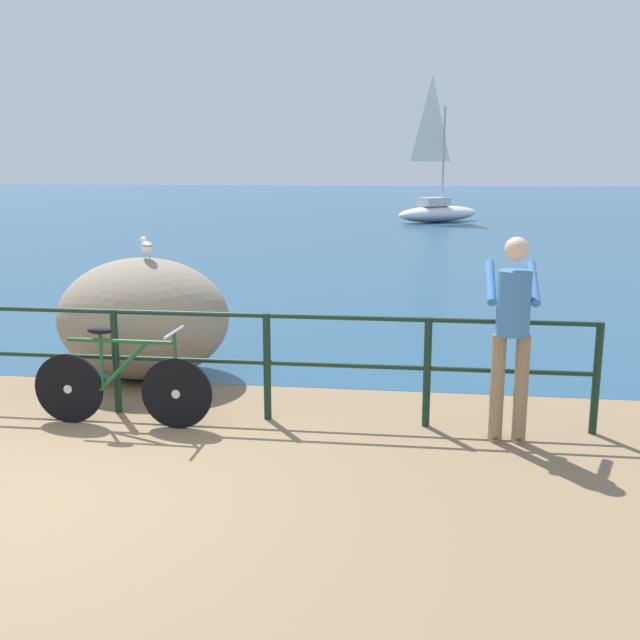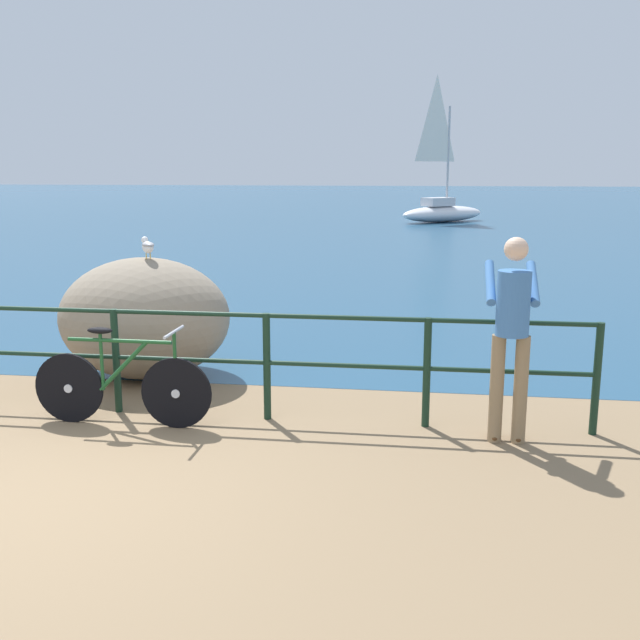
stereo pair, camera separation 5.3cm
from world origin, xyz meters
name	(u,v)px [view 2 (the right image)]	position (x,y,z in m)	size (l,w,h in m)	color
ground_plane	(337,240)	(0.00, 20.00, -0.05)	(120.00, 120.00, 0.10)	#846B4C
sea_surface	(383,201)	(0.00, 47.87, 0.00)	(120.00, 90.00, 0.01)	navy
promenade_railing	(115,348)	(0.00, 1.83, 0.64)	(8.97, 0.07, 1.02)	black
bicycle	(122,384)	(0.20, 1.48, 0.39)	(1.70, 0.48, 0.92)	black
person_at_railing	(512,330)	(3.66, 1.55, 0.99)	(0.45, 0.64, 1.78)	#8C7251
breakwater_boulder_main	(145,318)	(-0.18, 3.06, 0.68)	(1.92, 1.64, 1.36)	gray
seagull	(148,246)	(-0.08, 3.00, 1.50)	(0.25, 0.32, 0.23)	gold
sailboat	(442,206)	(3.67, 27.97, 0.71)	(4.16, 3.88, 6.16)	white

